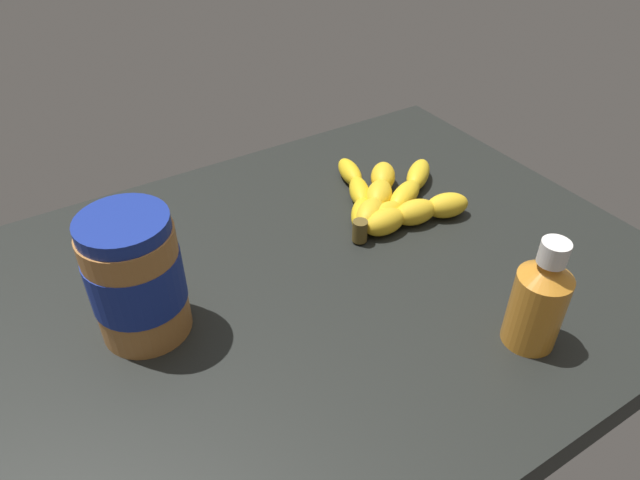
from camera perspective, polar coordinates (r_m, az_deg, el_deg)
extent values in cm
cube|color=black|center=(73.17, 0.98, -4.30)|extent=(80.89, 64.10, 4.25)
ellipsoid|color=yellow|center=(77.38, 6.41, 1.80)|extent=(6.26, 3.62, 3.53)
ellipsoid|color=yellow|center=(79.82, 9.41, 2.74)|extent=(6.66, 4.42, 3.53)
ellipsoid|color=yellow|center=(82.06, 12.48, 3.38)|extent=(6.95, 5.13, 3.53)
ellipsoid|color=yellow|center=(78.66, 6.12, 2.31)|extent=(8.63, 5.27, 3.13)
ellipsoid|color=yellow|center=(83.41, 8.41, 4.36)|extent=(8.61, 6.50, 3.13)
ellipsoid|color=yellow|center=(88.71, 9.71, 6.41)|extent=(8.27, 7.48, 3.13)
ellipsoid|color=yellow|center=(78.53, 4.97, 2.54)|extent=(7.30, 6.63, 3.61)
ellipsoid|color=yellow|center=(82.67, 5.88, 4.46)|extent=(7.13, 6.99, 3.61)
ellipsoid|color=yellow|center=(86.98, 6.26, 6.26)|extent=(6.84, 7.23, 3.61)
ellipsoid|color=yellow|center=(79.14, 4.14, 2.56)|extent=(6.65, 7.35, 2.85)
ellipsoid|color=yellow|center=(83.83, 3.94, 4.79)|extent=(5.71, 7.65, 2.85)
ellipsoid|color=yellow|center=(88.47, 2.98, 6.74)|extent=(4.51, 7.60, 2.85)
cylinder|color=brown|center=(75.39, 3.98, 0.91)|extent=(2.00, 2.00, 3.00)
cylinder|color=#B27238|center=(63.14, -17.68, -4.04)|extent=(9.68, 9.68, 13.22)
cylinder|color=navy|center=(62.72, -17.80, -3.58)|extent=(9.88, 9.88, 5.95)
cylinder|color=navy|center=(58.72, -19.02, 1.37)|extent=(9.27, 9.27, 1.53)
cylinder|color=orange|center=(64.44, 20.63, -6.46)|extent=(5.68, 5.68, 8.87)
cone|color=orange|center=(61.02, 21.73, -2.78)|extent=(5.68, 5.68, 1.96)
cylinder|color=white|center=(59.72, 22.20, -1.17)|extent=(2.88, 2.88, 2.45)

